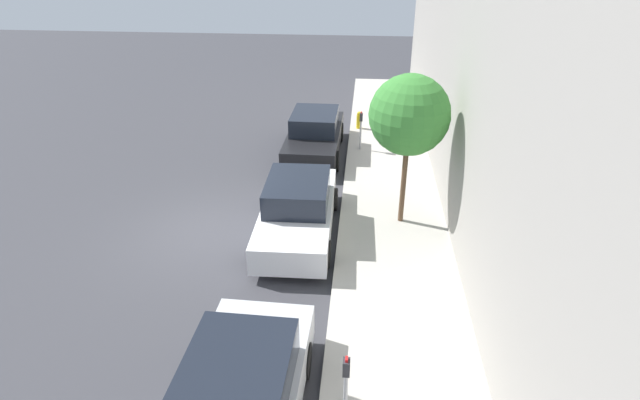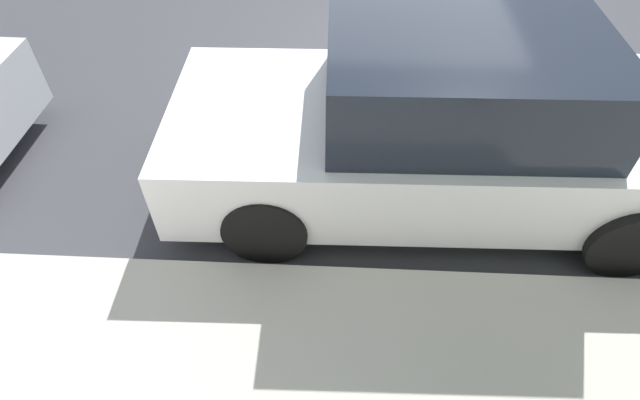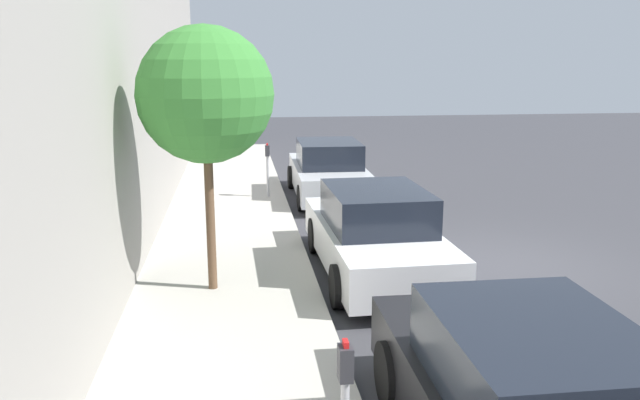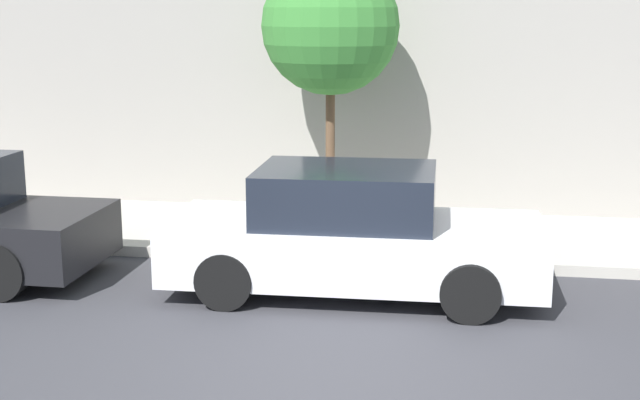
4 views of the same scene
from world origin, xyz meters
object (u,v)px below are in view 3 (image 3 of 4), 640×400
parked_sedan_second (375,234)px  street_tree (205,95)px  parking_meter_near (268,164)px  parked_sedan_nearest (328,171)px

parked_sedan_second → street_tree: 3.72m
parked_sedan_second → parking_meter_near: bearing=-75.4°
parked_sedan_second → parking_meter_near: parking_meter_near is taller
parked_sedan_nearest → parking_meter_near: bearing=10.5°
parked_sedan_second → street_tree: bearing=14.0°
parking_meter_near → street_tree: street_tree is taller
parked_sedan_nearest → street_tree: street_tree is taller
parked_sedan_second → street_tree: size_ratio=1.13×
street_tree → parked_sedan_second: bearing=-166.0°
parking_meter_near → parked_sedan_second: bearing=104.6°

